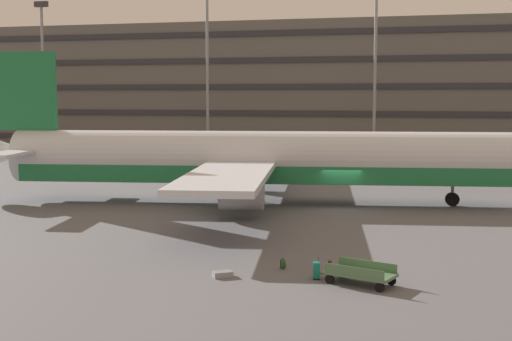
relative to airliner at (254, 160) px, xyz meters
name	(u,v)px	position (x,y,z in m)	size (l,w,h in m)	color
ground_plane	(342,208)	(6.07, -0.41, -2.92)	(600.00, 600.00, 0.00)	#5B5B60
terminal_structure	(390,87)	(6.07, 50.47, 5.50)	(157.84, 17.78, 16.84)	#605B56
airliner	(254,160)	(0.00, 0.00, 0.00)	(39.38, 32.05, 10.25)	silver
light_mast_far_left	(43,64)	(-37.30, 35.97, 8.37)	(1.80, 0.50, 19.28)	gray
light_mast_left	(207,38)	(-14.99, 35.97, 11.24)	(1.80, 0.50, 24.86)	gray
light_mast_center_left	(376,39)	(5.18, 35.97, 10.74)	(1.80, 0.50, 23.88)	gray
suitcase_scuffed	(316,270)	(7.24, -18.28, -2.56)	(0.35, 0.50, 0.85)	#147266
suitcase_navy	(223,274)	(3.55, -18.94, -2.81)	(0.90, 0.82, 0.23)	gray
backpack_orange	(331,266)	(7.64, -17.05, -2.69)	(0.28, 0.39, 0.52)	maroon
backpack_upright	(283,264)	(5.66, -17.12, -2.70)	(0.25, 0.35, 0.51)	#264C26
baggage_cart	(360,274)	(9.02, -18.71, -2.49)	(3.34, 2.09, 0.82)	#4C724C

